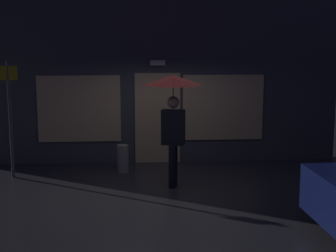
{
  "coord_description": "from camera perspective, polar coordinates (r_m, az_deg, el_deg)",
  "views": [
    {
      "loc": [
        -0.59,
        -9.62,
        2.91
      ],
      "look_at": [
        0.1,
        0.1,
        1.26
      ],
      "focal_mm": 52.48,
      "sensor_mm": 36.0,
      "label": 1
    }
  ],
  "objects": [
    {
      "name": "ground_plane",
      "position": [
        10.07,
        -0.56,
        -7.18
      ],
      "size": [
        18.0,
        18.0,
        0.0
      ],
      "primitive_type": "plane",
      "color": "#2D2D33"
    },
    {
      "name": "person_with_umbrella",
      "position": [
        9.82,
        0.61,
        3.13
      ],
      "size": [
        1.17,
        1.17,
        2.28
      ],
      "rotation": [
        0.0,
        0.0,
        2.88
      ],
      "color": "black",
      "rests_on": "ground"
    },
    {
      "name": "building_facade",
      "position": [
        12.01,
        -1.29,
        5.48
      ],
      "size": [
        8.91,
        0.48,
        4.14
      ],
      "color": "#4C4C56",
      "rests_on": "ground"
    },
    {
      "name": "sidewalk_bollard",
      "position": [
        11.24,
        -5.28,
        -3.79
      ],
      "size": [
        0.26,
        0.26,
        0.63
      ],
      "primitive_type": "cylinder",
      "color": "#9E998E",
      "rests_on": "ground"
    },
    {
      "name": "street_sign_post",
      "position": [
        11.07,
        -17.87,
        1.47
      ],
      "size": [
        0.4,
        0.07,
        2.53
      ],
      "color": "#595B60",
      "rests_on": "ground"
    }
  ]
}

